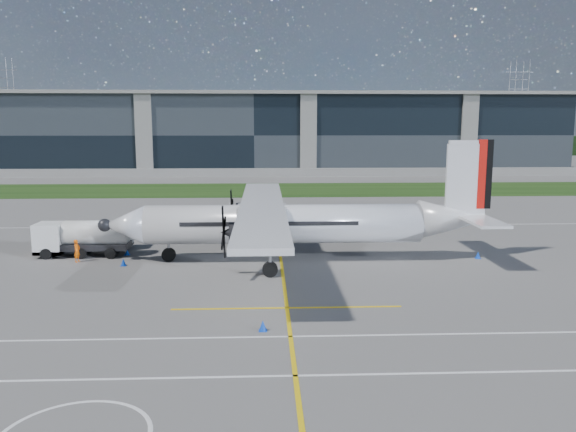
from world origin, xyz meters
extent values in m
plane|color=#575452|center=(0.00, 40.00, 0.00)|extent=(400.00, 400.00, 0.00)
cube|color=#16330E|center=(0.00, 48.00, 0.02)|extent=(400.00, 18.00, 0.04)
cube|color=black|center=(0.00, 80.00, 7.50)|extent=(120.00, 20.00, 15.00)
cube|color=black|center=(0.00, 140.00, 3.00)|extent=(400.00, 6.00, 6.00)
cube|color=yellow|center=(3.00, 10.00, 0.01)|extent=(0.20, 70.00, 0.01)
cube|color=white|center=(0.00, -14.00, 0.01)|extent=(90.00, 0.15, 0.01)
imported|color=#F25907|center=(-11.16, 4.57, 0.91)|extent=(0.70, 0.85, 1.81)
cone|color=#0B3BBC|center=(-8.22, 6.53, 0.25)|extent=(0.36, 0.36, 0.50)
cone|color=#0B3BBC|center=(-7.70, 3.33, 0.25)|extent=(0.36, 0.36, 0.50)
cone|color=#0B3BBC|center=(1.76, -9.22, 0.25)|extent=(0.36, 0.36, 0.50)
cone|color=#0B3BBC|center=(17.06, 4.41, 0.25)|extent=(0.36, 0.36, 0.50)
cone|color=#0B3BBC|center=(1.49, 18.11, 0.25)|extent=(0.36, 0.36, 0.50)
camera|label=1|loc=(1.88, -34.00, 9.41)|focal=35.00mm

